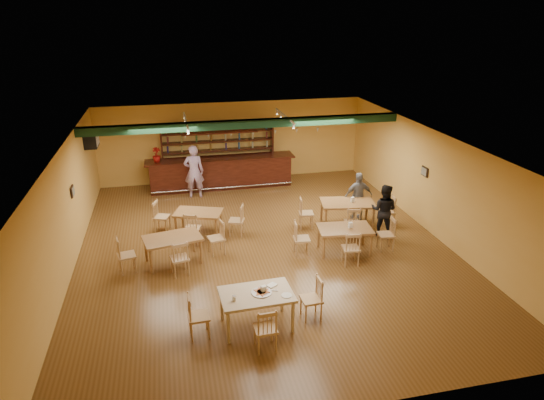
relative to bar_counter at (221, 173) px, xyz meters
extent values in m
plane|color=brown|center=(0.57, -5.15, -0.56)|extent=(12.00, 12.00, 0.00)
cube|color=black|center=(0.57, -2.35, 2.31)|extent=(10.00, 0.30, 0.25)
cube|color=silver|center=(-1.23, -1.75, 2.38)|extent=(0.05, 2.50, 0.05)
cube|color=silver|center=(1.97, -1.75, 2.38)|extent=(0.05, 2.50, 0.05)
cube|color=silver|center=(-4.23, -0.95, 1.79)|extent=(0.34, 0.70, 0.48)
cube|color=black|center=(-4.40, -4.15, 1.14)|extent=(0.04, 0.34, 0.28)
cube|color=black|center=(5.54, -4.65, 1.14)|extent=(0.04, 0.34, 0.28)
cube|color=black|center=(0.00, 0.00, 0.00)|extent=(5.44, 0.85, 1.13)
cube|color=black|center=(0.00, 0.63, 0.57)|extent=(4.21, 0.40, 2.28)
imported|color=#A2130E|center=(-2.27, 0.00, 0.82)|extent=(0.37, 0.37, 0.52)
cube|color=olive|center=(-1.13, -3.83, -0.23)|extent=(1.55, 1.22, 0.68)
cube|color=olive|center=(3.30, -4.32, -0.17)|extent=(1.71, 1.19, 0.79)
cube|color=olive|center=(-1.91, -5.47, -0.20)|extent=(1.59, 1.14, 0.72)
cube|color=olive|center=(2.62, -5.89, -0.21)|extent=(1.52, 1.01, 0.72)
cube|color=tan|center=(-0.31, -8.63, -0.17)|extent=(1.52, 1.01, 0.79)
cylinder|color=silver|center=(-0.21, -8.63, 0.23)|extent=(0.44, 0.44, 0.01)
cylinder|color=#EAE5C6|center=(-0.79, -8.79, 0.28)|extent=(0.08, 0.08, 0.11)
cube|color=white|center=(0.06, -8.42, 0.24)|extent=(0.25, 0.23, 0.03)
cube|color=silver|center=(-0.05, -8.57, 0.24)|extent=(0.33, 0.20, 0.00)
cylinder|color=white|center=(0.27, -8.84, 0.23)|extent=(0.23, 0.23, 0.01)
imported|color=purple|center=(-1.03, -0.83, 0.38)|extent=(0.71, 0.49, 1.88)
imported|color=black|center=(4.10, -5.12, 0.21)|extent=(0.96, 0.93, 1.56)
imported|color=slate|center=(3.82, -3.89, 0.20)|extent=(0.92, 0.42, 1.53)
camera|label=1|loc=(-1.80, -16.79, 5.55)|focal=31.49mm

